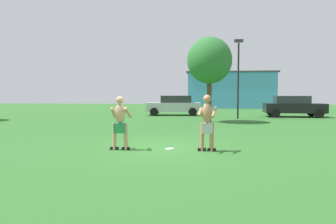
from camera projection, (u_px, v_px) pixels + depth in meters
ground_plane at (160, 148)px, 10.23m from camera, size 80.00×80.00×0.00m
player_with_cap at (207, 120)px, 9.68m from camera, size 0.62×0.61×1.76m
player_in_green at (120, 122)px, 9.91m from camera, size 0.64×0.56×1.70m
frisbee at (170, 149)px, 10.06m from camera, size 0.28×0.28×0.03m
car_silver_near_post at (174, 105)px, 25.24m from camera, size 4.42×2.29×1.58m
car_black_mid_lot at (293, 106)px, 23.41m from camera, size 4.35×2.13×1.58m
lamp_post at (238, 70)px, 21.66m from camera, size 0.60×0.24×5.48m
outbuilding_behind_lot at (230, 90)px, 37.98m from camera, size 10.44×5.08×4.29m
tree_right_field at (209, 61)px, 19.20m from camera, size 2.75×2.75×5.22m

